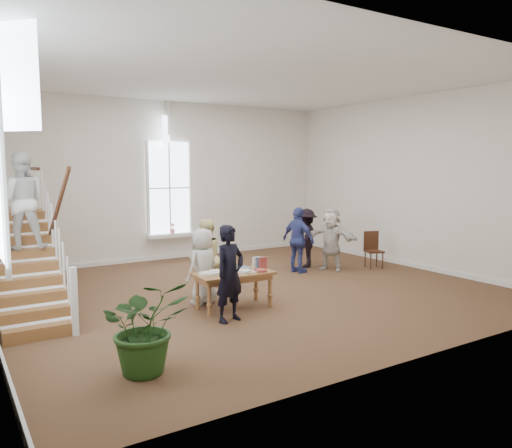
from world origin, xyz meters
TOP-DOWN VIEW (x-y plane):
  - ground at (0.00, 0.00)m, footprint 10.00×10.00m
  - room_shell at (-0.00, 4.39)m, footprint 10.49×10.00m
  - staircase at (-4.34, 0.75)m, footprint 1.10×4.10m
  - library_table at (-0.98, -0.97)m, footprint 1.49×0.79m
  - police_officer at (-1.42, -1.62)m, footprint 0.70×0.56m
  - elderly_woman at (-1.32, -0.37)m, footprint 0.84×0.68m
  - person_yellow at (-1.02, 0.13)m, footprint 0.89×0.75m
  - woman_cluster_a at (1.98, 0.93)m, footprint 0.60×1.03m
  - woman_cluster_b at (2.58, 1.38)m, footprint 1.14×1.10m
  - woman_cluster_c at (2.88, 0.73)m, footprint 1.09×1.57m
  - floor_plant at (-3.40, -2.94)m, footprint 1.24×1.11m
  - side_chair at (4.03, 0.39)m, footprint 0.53×0.53m

SIDE VIEW (x-z plane):
  - ground at x=0.00m, z-range 0.00..0.00m
  - room_shell at x=0.00m, z-range -4.60..5.40m
  - side_chair at x=4.03m, z-range 0.05..1.01m
  - library_table at x=-0.98m, z-range 0.23..0.98m
  - floor_plant at x=-3.40m, z-range 0.00..1.24m
  - elderly_woman at x=-1.32m, z-range 0.00..1.48m
  - woman_cluster_b at x=2.58m, z-range 0.00..1.56m
  - person_yellow at x=-1.02m, z-range 0.00..1.60m
  - woman_cluster_c at x=2.88m, z-range 0.00..1.63m
  - woman_cluster_a at x=1.98m, z-range 0.00..1.66m
  - police_officer at x=-1.42m, z-range 0.00..1.68m
  - staircase at x=-4.34m, z-range 0.16..3.08m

